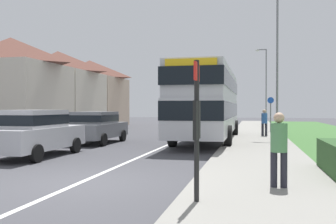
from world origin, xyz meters
TOP-DOWN VIEW (x-y plane):
  - ground_plane at (0.00, 0.00)m, footprint 120.00×120.00m
  - lane_marking_centre at (0.00, 8.00)m, footprint 0.14×60.00m
  - pavement_near_side at (4.20, 6.00)m, footprint 3.20×68.00m
  - double_decker_bus at (1.65, 11.56)m, footprint 2.80×11.51m
  - parked_car_silver at (-3.70, 3.86)m, footprint 1.98×4.32m
  - parked_car_grey at (-3.65, 9.09)m, footprint 2.00×4.21m
  - pedestrian_at_stop at (4.49, -0.02)m, footprint 0.34×0.34m
  - pedestrian_walking_away at (4.61, 14.41)m, footprint 0.34×0.34m
  - bus_stop_sign at (3.00, -1.54)m, footprint 0.09×0.52m
  - cycle_route_sign at (5.17, 18.98)m, footprint 0.44×0.08m
  - street_lamp_mid at (5.18, 13.58)m, footprint 1.14×0.20m
  - street_lamp_far at (5.19, 31.96)m, footprint 1.14×0.20m
  - house_terrace_far_side at (-12.09, 20.30)m, footprint 6.35×18.50m

SIDE VIEW (x-z plane):
  - ground_plane at x=0.00m, z-range 0.00..0.00m
  - lane_marking_centre at x=0.00m, z-range 0.00..0.01m
  - pavement_near_side at x=4.20m, z-range 0.00..0.12m
  - parked_car_grey at x=-3.65m, z-range 0.09..1.66m
  - parked_car_silver at x=-3.70m, z-range 0.08..1.77m
  - pedestrian_at_stop at x=4.49m, z-range 0.14..1.81m
  - pedestrian_walking_away at x=4.61m, z-range 0.14..1.81m
  - cycle_route_sign at x=5.17m, z-range 0.17..2.69m
  - bus_stop_sign at x=3.00m, z-range 0.24..2.84m
  - double_decker_bus at x=1.65m, z-range 0.29..3.99m
  - house_terrace_far_side at x=-12.09m, z-range 0.00..6.55m
  - street_lamp_far at x=5.19m, z-range 0.56..8.47m
  - street_lamp_mid at x=5.18m, z-range 0.56..8.80m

